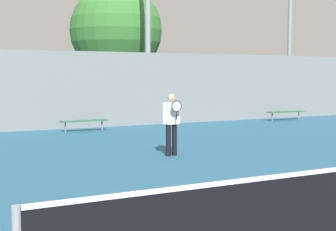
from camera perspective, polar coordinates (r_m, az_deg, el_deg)
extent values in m
cylinder|color=black|center=(12.80, 0.04, -3.03)|extent=(0.14, 0.14, 0.87)
cylinder|color=black|center=(12.89, 0.79, -2.98)|extent=(0.14, 0.14, 0.87)
cube|color=white|center=(12.76, 0.42, 0.26)|extent=(0.36, 0.22, 0.60)
cylinder|color=white|center=(12.66, -0.46, 0.26)|extent=(0.10, 0.10, 0.58)
cylinder|color=white|center=(12.88, 1.29, 0.34)|extent=(0.10, 0.10, 0.58)
sphere|color=#DBAD89|center=(12.74, 0.42, 2.20)|extent=(0.20, 0.20, 0.20)
cylinder|color=black|center=(12.53, 1.05, -0.01)|extent=(0.03, 0.03, 0.22)
torus|color=black|center=(12.51, 1.05, 1.15)|extent=(0.31, 0.04, 0.31)
cylinder|color=silver|center=(12.51, 1.05, 1.15)|extent=(0.27, 0.02, 0.27)
cube|color=#28663D|center=(23.49, 14.16, 0.44)|extent=(2.07, 0.40, 0.04)
cylinder|color=gray|center=(22.99, 12.58, -0.17)|extent=(0.06, 0.06, 0.40)
cylinder|color=gray|center=(24.05, 15.65, -0.01)|extent=(0.06, 0.06, 0.40)
cube|color=#28663D|center=(18.64, -10.22, -0.64)|extent=(1.84, 0.40, 0.04)
cylinder|color=gray|center=(18.47, -12.41, -1.41)|extent=(0.06, 0.06, 0.40)
cylinder|color=gray|center=(18.88, -8.06, -1.21)|extent=(0.06, 0.06, 0.40)
cylinder|color=#939399|center=(25.50, 14.68, 12.82)|extent=(0.20, 0.20, 11.52)
cylinder|color=#939399|center=(21.01, -2.49, 12.10)|extent=(0.24, 0.24, 9.64)
cube|color=gray|center=(20.13, -6.84, 3.18)|extent=(26.81, 0.06, 3.19)
cylinder|color=brown|center=(24.81, -6.26, 2.84)|extent=(0.48, 0.48, 2.59)
sphere|color=#387A33|center=(24.89, -6.33, 10.24)|extent=(4.78, 4.78, 4.78)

